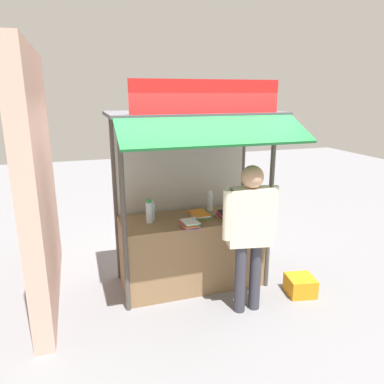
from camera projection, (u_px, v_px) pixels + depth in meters
ground_plane at (192, 282)px, 4.92m from camera, size 20.00×20.00×0.00m
stall_counter at (192, 251)px, 4.79m from camera, size 1.84×0.75×0.93m
stall_structure at (190, 167)px, 4.57m from camera, size 2.04×1.56×2.64m
water_bottle_left at (152, 211)px, 4.57m from camera, size 0.07×0.07×0.25m
water_bottle_far_left at (210, 201)px, 4.94m from camera, size 0.08×0.08×0.27m
water_bottle_mid_right at (149, 212)px, 4.47m from camera, size 0.08×0.08×0.30m
magazine_stack_front_left at (226, 215)px, 4.65m from camera, size 0.20×0.28×0.08m
magazine_stack_back_right at (190, 224)px, 4.34m from camera, size 0.21×0.26×0.08m
magazine_stack_center at (199, 215)px, 4.70m from camera, size 0.24×0.32×0.06m
banana_bunch_inner_right at (267, 139)px, 4.17m from camera, size 0.09×0.09×0.25m
banana_bunch_inner_left at (224, 140)px, 4.02m from camera, size 0.08×0.09×0.24m
vendor_person at (250, 226)px, 4.03m from camera, size 0.66×0.30×1.75m
plastic_crate at (300, 285)px, 4.61m from camera, size 0.39×0.39×0.23m
neighbour_wall at (38, 181)px, 4.26m from camera, size 0.20×2.40×2.98m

